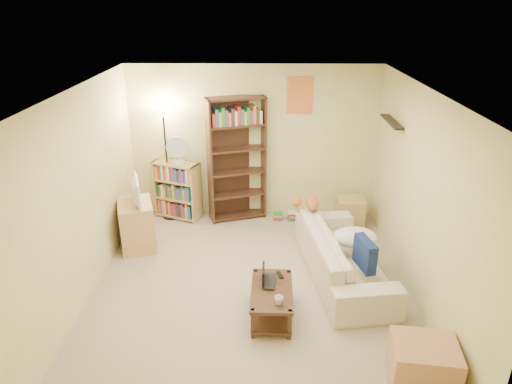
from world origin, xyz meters
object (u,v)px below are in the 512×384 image
tabby_cat (309,203)px  end_cabinet (423,366)px  side_table (350,212)px  coffee_table (272,299)px  tv_stand (137,225)px  laptop (274,282)px  sofa (343,255)px  television (133,191)px  desk_fan (177,150)px  tall_bookshelf (237,157)px  mug (279,300)px  floor_lamp (164,132)px  short_bookshelf (178,190)px

tabby_cat → end_cabinet: tabby_cat is taller
side_table → coffee_table: bearing=-119.5°
coffee_table → tv_stand: 2.53m
coffee_table → laptop: (0.03, 0.13, 0.15)m
sofa → side_table: 1.50m
sofa → television: bearing=67.8°
television → end_cabinet: 4.31m
desk_fan → end_cabinet: desk_fan is taller
tv_stand → television: bearing=0.0°
end_cabinet → tall_bookshelf: bearing=117.9°
mug → tabby_cat: bearing=75.3°
laptop → floor_lamp: size_ratio=0.19×
tabby_cat → tv_stand: tabby_cat is taller
television → tall_bookshelf: (1.43, 0.99, 0.19)m
coffee_table → tall_bookshelf: size_ratio=0.42×
sofa → coffee_table: (-0.96, -0.87, -0.08)m
mug → side_table: bearing=64.3°
short_bookshelf → end_cabinet: bearing=-28.8°
coffee_table → short_bookshelf: short_bookshelf is taller
floor_lamp → short_bookshelf: bearing=0.0°
desk_fan → floor_lamp: floor_lamp is taller
coffee_table → floor_lamp: bearing=124.1°
tall_bookshelf → desk_fan: 0.95m
coffee_table → desk_fan: bearing=121.4°
television → floor_lamp: 1.19m
coffee_table → tv_stand: tv_stand is taller
sofa → floor_lamp: floor_lamp is taller
tall_bookshelf → desk_fan: tall_bookshelf is taller
television → tv_stand: bearing=-0.0°
tabby_cat → desk_fan: desk_fan is taller
mug → end_cabinet: end_cabinet is taller
television → floor_lamp: (0.30, 0.99, 0.59)m
laptop → tall_bookshelf: bearing=19.1°
sofa → coffee_table: sofa is taller
tabby_cat → tall_bookshelf: size_ratio=0.24×
laptop → tall_bookshelf: size_ratio=0.17×
sofa → laptop: sofa is taller
coffee_table → tv_stand: bearing=142.2°
mug → television: size_ratio=0.16×
sofa → desk_fan: desk_fan is taller
sofa → end_cabinet: sofa is taller
end_cabinet → television: bearing=141.9°
coffee_table → tall_bookshelf: bearing=103.0°
television → side_table: size_ratio=1.32×
tall_bookshelf → short_bookshelf: tall_bookshelf is taller
sofa → tv_stand: (-2.91, 0.74, 0.04)m
laptop → sofa: bearing=-45.0°
short_bookshelf → side_table: size_ratio=2.04×
sofa → laptop: (-0.93, -0.74, 0.08)m
tall_bookshelf → side_table: size_ratio=4.26×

